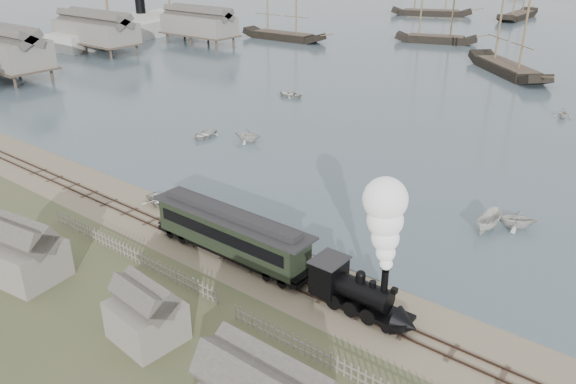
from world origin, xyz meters
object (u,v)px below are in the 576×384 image
Objects in this scene: locomotive at (375,260)px; passenger_coach at (231,232)px; steamship at (141,13)px; beached_dinghy at (163,201)px.

passenger_coach is (-12.15, 0.00, -2.10)m from locomotive.
locomotive is at bearing 0.00° from passenger_coach.
passenger_coach is 0.28× the size of steamship.
locomotive is 118.35m from steamship.
passenger_coach is at bearing 180.00° from locomotive.
locomotive is 23.67m from beached_dinghy.
passenger_coach is at bearing -133.72° from steamship.
passenger_coach is at bearing -98.06° from beached_dinghy.
steamship is (-77.41, 59.62, 5.12)m from beached_dinghy.
steamship reaches higher than locomotive.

